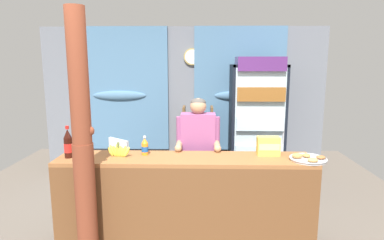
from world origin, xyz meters
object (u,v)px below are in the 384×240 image
pastry_tray (308,159)px  drink_fridge (257,119)px  stall_counter (185,197)px  timber_post (83,149)px  shopkeeper (198,146)px  plastic_lawn_chair (112,165)px  soda_bottle_orange_soda (145,147)px  banana_bunch (119,151)px  bottle_shelf_rack (198,144)px  snack_box_instant_noodle (268,146)px  soda_bottle_cola (68,144)px

pastry_tray → drink_fridge: bearing=98.2°
stall_counter → timber_post: (-0.93, -0.28, 0.58)m
drink_fridge → shopkeeper: drink_fridge is taller
plastic_lawn_chair → soda_bottle_orange_soda: bearing=-59.4°
shopkeeper → banana_bunch: (-0.83, -0.47, 0.06)m
bottle_shelf_rack → pastry_tray: size_ratio=3.43×
banana_bunch → stall_counter: bearing=-8.9°
plastic_lawn_chair → snack_box_instant_noodle: size_ratio=3.60×
plastic_lawn_chair → pastry_tray: (2.38, -1.32, 0.52)m
timber_post → stall_counter: bearing=16.7°
plastic_lawn_chair → pastry_tray: bearing=-29.1°
timber_post → soda_bottle_orange_soda: 0.69m
timber_post → drink_fridge: bearing=45.3°
snack_box_instant_noodle → drink_fridge: bearing=85.1°
plastic_lawn_chair → soda_bottle_orange_soda: 1.47m
shopkeeper → stall_counter: bearing=-102.8°
stall_counter → timber_post: bearing=-163.3°
bottle_shelf_rack → banana_bunch: bearing=-114.4°
soda_bottle_cola → drink_fridge: bearing=36.1°
soda_bottle_cola → pastry_tray: size_ratio=0.90×
plastic_lawn_chair → banana_bunch: 1.42m
soda_bottle_orange_soda → snack_box_instant_noodle: bearing=1.6°
stall_counter → drink_fridge: drink_fridge is taller
soda_bottle_cola → pastry_tray: bearing=-1.0°
drink_fridge → plastic_lawn_chair: drink_fridge is taller
stall_counter → soda_bottle_orange_soda: 0.68m
stall_counter → banana_bunch: (-0.70, 0.11, 0.46)m
plastic_lawn_chair → pastry_tray: 2.77m
shopkeeper → snack_box_instant_noodle: 0.84m
bottle_shelf_rack → snack_box_instant_noodle: bearing=-65.6°
shopkeeper → pastry_tray: bearing=-26.6°
soda_bottle_orange_soda → banana_bunch: soda_bottle_orange_soda is taller
shopkeeper → soda_bottle_orange_soda: (-0.57, -0.40, 0.09)m
soda_bottle_cola → soda_bottle_orange_soda: bearing=8.7°
drink_fridge → plastic_lawn_chair: size_ratio=2.38×
stall_counter → bottle_shelf_rack: (0.12, 1.92, 0.07)m
plastic_lawn_chair → pastry_tray: pastry_tray is taller
shopkeeper → soda_bottle_orange_soda: 0.70m
soda_bottle_cola → snack_box_instant_noodle: 2.11m
shopkeeper → soda_bottle_cola: shopkeeper is taller
timber_post → banana_bunch: 0.47m
stall_counter → soda_bottle_orange_soda: (-0.43, 0.18, 0.48)m
shopkeeper → soda_bottle_cola: 1.45m
snack_box_instant_noodle → shopkeeper: bearing=154.4°
soda_bottle_orange_soda → pastry_tray: (1.69, -0.16, -0.07)m
shopkeeper → pastry_tray: size_ratio=4.17×
timber_post → bottle_shelf_rack: size_ratio=1.92×
bottle_shelf_rack → banana_bunch: (-0.82, -1.81, 0.38)m
drink_fridge → soda_bottle_cola: bearing=-143.9°
drink_fridge → banana_bunch: bearing=-137.4°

